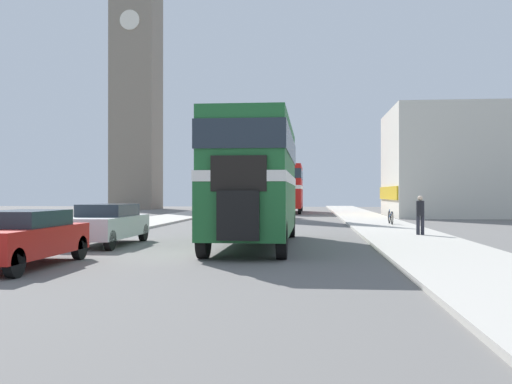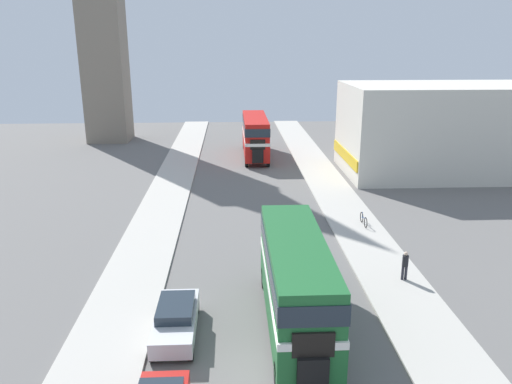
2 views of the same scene
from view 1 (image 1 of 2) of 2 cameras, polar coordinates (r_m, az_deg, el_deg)
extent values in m
plane|color=slate|center=(16.24, -5.12, -6.40)|extent=(120.00, 120.00, 0.00)
cube|color=#B7B2A8|center=(16.40, 18.89, -6.12)|extent=(3.50, 120.00, 0.12)
cube|color=#1E602D|center=(19.27, 0.00, -1.58)|extent=(2.41, 9.42, 1.59)
cube|color=white|center=(19.27, 0.00, 1.21)|extent=(2.44, 9.47, 0.29)
cube|color=#1E602D|center=(19.32, 0.00, 4.21)|extent=(2.37, 9.23, 1.73)
cube|color=#232D38|center=(19.33, 0.00, 4.47)|extent=(2.44, 9.33, 0.78)
cube|color=black|center=(14.50, -1.81, -2.37)|extent=(1.09, 0.20, 1.27)
cube|color=black|center=(14.63, -1.74, 1.87)|extent=(1.45, 0.12, 0.93)
cylinder|color=black|center=(15.62, -5.28, -4.75)|extent=(0.28, 1.03, 1.03)
cylinder|color=black|center=(15.36, 2.59, -4.82)|extent=(0.28, 1.03, 1.03)
cylinder|color=black|center=(23.18, -1.74, -3.24)|extent=(0.28, 1.03, 1.03)
cylinder|color=black|center=(23.01, 3.55, -3.26)|extent=(0.28, 1.03, 1.03)
cube|color=red|center=(52.43, 3.30, -0.63)|extent=(2.43, 10.40, 1.67)
cube|color=white|center=(52.43, 3.30, 0.45)|extent=(2.45, 10.46, 0.30)
cube|color=red|center=(52.45, 3.30, 1.61)|extent=(2.38, 10.20, 1.82)
cube|color=#232D38|center=(52.45, 3.30, 1.71)|extent=(2.45, 10.30, 0.82)
cube|color=black|center=(47.13, 3.05, -0.78)|extent=(1.09, 0.20, 1.33)
cube|color=black|center=(47.28, 3.06, 0.59)|extent=(1.46, 0.12, 0.97)
cylinder|color=black|center=(48.13, 1.82, -1.63)|extent=(0.28, 1.03, 1.03)
cylinder|color=black|center=(48.04, 4.38, -1.63)|extent=(0.28, 1.03, 1.03)
cylinder|color=black|center=(56.76, 2.38, -1.40)|extent=(0.28, 1.03, 1.03)
cylinder|color=black|center=(56.68, 4.54, -1.41)|extent=(0.28, 1.03, 1.03)
cube|color=red|center=(14.78, -22.40, -4.57)|extent=(1.66, 4.26, 0.68)
cube|color=#232D38|center=(14.90, -22.09, -2.47)|extent=(1.46, 2.21, 0.39)
cylinder|color=black|center=(12.99, -23.03, -6.54)|extent=(0.20, 0.64, 0.64)
cylinder|color=black|center=(16.63, -21.91, -5.13)|extent=(0.20, 0.64, 0.64)
cylinder|color=black|center=(16.01, -17.25, -5.33)|extent=(0.20, 0.64, 0.64)
cube|color=silver|center=(20.14, -14.70, -3.36)|extent=(1.70, 4.43, 0.70)
cube|color=#232D38|center=(20.28, -14.53, -1.76)|extent=(1.50, 2.30, 0.41)
cylinder|color=black|center=(18.81, -18.72, -4.55)|extent=(0.20, 0.64, 0.64)
cylinder|color=black|center=(18.25, -14.41, -4.69)|extent=(0.20, 0.64, 0.64)
cylinder|color=black|center=(22.07, -14.95, -3.90)|extent=(0.20, 0.64, 0.64)
cylinder|color=black|center=(21.59, -11.21, -3.99)|extent=(0.20, 0.64, 0.64)
cylinder|color=#282833|center=(23.63, 15.90, -3.22)|extent=(0.14, 0.14, 0.76)
cylinder|color=#282833|center=(23.67, 16.31, -3.22)|extent=(0.14, 0.14, 0.76)
cylinder|color=black|center=(23.62, 16.10, -1.58)|extent=(0.31, 0.31, 0.60)
sphere|color=beige|center=(23.62, 16.10, -0.61)|extent=(0.20, 0.20, 0.20)
torus|color=black|center=(30.99, 13.44, -2.53)|extent=(0.05, 0.71, 0.71)
torus|color=black|center=(32.03, 13.18, -2.45)|extent=(0.05, 0.71, 0.71)
cylinder|color=#234C93|center=(31.50, 13.31, -2.22)|extent=(0.04, 1.06, 0.34)
cylinder|color=#234C93|center=(31.87, 13.22, -2.08)|extent=(0.04, 0.04, 0.43)
cube|color=gray|center=(66.24, -11.86, 9.22)|extent=(4.84, 4.84, 25.07)
cylinder|color=silver|center=(65.75, -12.52, 16.47)|extent=(2.18, 0.10, 2.18)
cube|color=beige|center=(47.35, 23.73, 2.68)|extent=(17.54, 10.07, 8.18)
cube|color=gold|center=(45.31, 13.08, -0.10)|extent=(0.12, 9.57, 0.98)
camera|label=2|loc=(11.22, -81.70, 66.54)|focal=35.00mm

